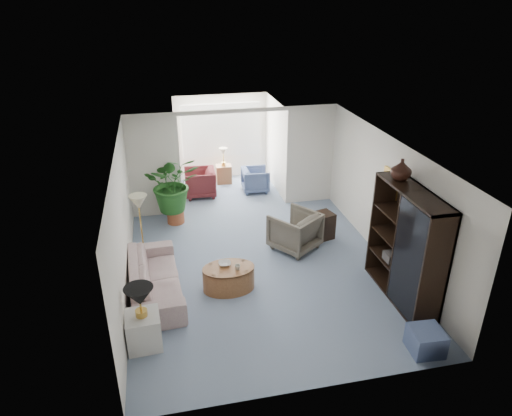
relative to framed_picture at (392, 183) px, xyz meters
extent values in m
plane|color=#7D8FA5|center=(-2.46, 0.10, -1.70)|extent=(6.00, 6.00, 0.00)
plane|color=#7D8FA5|center=(-2.46, 4.20, -1.70)|extent=(2.60, 2.60, 0.00)
cube|color=white|center=(-4.36, 3.10, -0.45)|extent=(1.20, 0.12, 2.50)
cube|color=white|center=(-0.56, 3.10, -0.45)|extent=(1.20, 0.12, 2.50)
cube|color=white|center=(-2.46, 3.10, 0.75)|extent=(2.60, 0.12, 0.10)
cube|color=white|center=(-2.46, 5.28, -0.30)|extent=(2.20, 0.02, 1.50)
cube|color=white|center=(-2.46, 5.25, -0.30)|extent=(2.20, 0.02, 1.50)
cube|color=beige|center=(0.00, 0.00, 0.00)|extent=(0.04, 0.50, 0.40)
imported|color=#BFB3A2|center=(-4.49, -0.16, -1.38)|extent=(0.98, 2.25, 0.64)
cube|color=silver|center=(-4.69, -1.51, -1.42)|extent=(0.54, 0.54, 0.56)
cone|color=black|center=(-4.69, -1.51, -0.79)|extent=(0.44, 0.44, 0.30)
cone|color=beige|center=(-4.70, 1.14, -0.45)|extent=(0.36, 0.36, 0.28)
cylinder|color=#945F35|center=(-3.19, -0.30, -1.47)|extent=(1.00, 1.00, 0.45)
imported|color=silver|center=(-3.24, -0.20, -1.22)|extent=(0.23, 0.23, 0.05)
imported|color=beige|center=(-3.04, -0.40, -1.20)|extent=(0.11, 0.11, 0.09)
imported|color=#605A4C|center=(-1.59, 0.86, -1.29)|extent=(1.23, 1.23, 0.81)
cube|color=black|center=(-0.89, 1.16, -1.40)|extent=(0.58, 0.51, 0.59)
cube|color=black|center=(-0.23, -1.14, -0.68)|extent=(0.49, 1.83, 2.04)
imported|color=black|center=(-0.23, -0.64, 0.52)|extent=(0.35, 0.35, 0.37)
cube|color=slate|center=(-0.55, -2.54, -1.51)|extent=(0.51, 0.51, 0.38)
cylinder|color=#A65230|center=(-3.98, 2.61, -1.54)|extent=(0.40, 0.40, 0.32)
imported|color=#22581E|center=(-3.98, 2.61, -0.70)|extent=(1.22, 1.06, 1.35)
imported|color=slate|center=(-1.74, 4.07, -1.38)|extent=(0.73, 0.72, 0.64)
imported|color=maroon|center=(-3.24, 4.07, -1.33)|extent=(0.84, 0.82, 0.73)
cube|color=#945F35|center=(-2.49, 4.82, -1.44)|extent=(0.44, 0.35, 0.52)
cube|color=#2B2522|center=(-0.28, -1.62, -0.16)|extent=(0.30, 0.26, 0.16)
cube|color=#292523|center=(-0.28, -1.63, -1.06)|extent=(0.30, 0.26, 0.16)
cube|color=#4E4C48|center=(-0.28, -1.30, -0.61)|extent=(0.30, 0.26, 0.16)
cube|color=#3B3836|center=(-0.28, -0.87, -1.06)|extent=(0.30, 0.26, 0.16)
camera|label=1|loc=(-4.22, -7.34, 3.29)|focal=32.61mm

